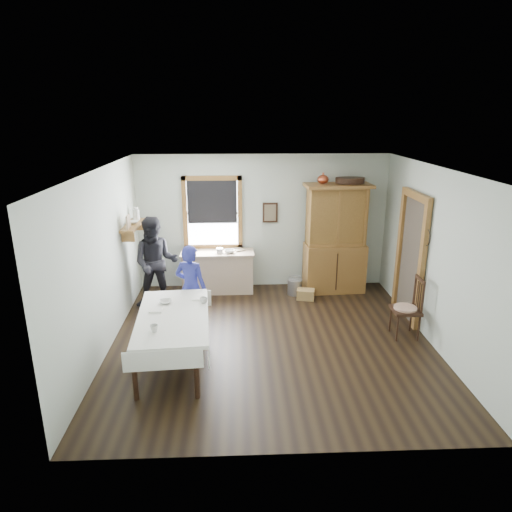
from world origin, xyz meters
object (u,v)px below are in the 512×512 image
figure_dark (156,266)px  wicker_basket (306,294)px  pail (295,287)px  spindle_chair (406,307)px  dining_table (174,340)px  work_counter (218,272)px  china_hutch (335,239)px  woman_blue (191,291)px

figure_dark → wicker_basket: bearing=2.6°
pail → figure_dark: figure_dark is taller
spindle_chair → figure_dark: size_ratio=0.64×
dining_table → wicker_basket: 3.21m
work_counter → figure_dark: bearing=-147.7°
work_counter → wicker_basket: 1.81m
dining_table → work_counter: bearing=79.5°
dining_table → pail: size_ratio=6.19×
wicker_basket → figure_dark: (-2.80, -0.21, 0.69)m
china_hutch → pail: bearing=-170.3°
spindle_chair → dining_table: bearing=-167.4°
pail → woman_blue: bearing=-142.9°
work_counter → dining_table: bearing=-101.3°
woman_blue → pail: bearing=-123.4°
china_hutch → work_counter: bearing=175.2°
china_hutch → spindle_chair: bearing=-73.6°
wicker_basket → figure_dark: figure_dark is taller
work_counter → figure_dark: size_ratio=0.92×
work_counter → pail: bearing=-9.8°
spindle_chair → figure_dark: 4.39m
china_hutch → woman_blue: bearing=-152.4°
work_counter → spindle_chair: (3.07, -2.09, 0.09)m
dining_table → figure_dark: figure_dark is taller
dining_table → spindle_chair: size_ratio=1.91×
spindle_chair → woman_blue: size_ratio=0.74×
pail → woman_blue: 2.44m
dining_table → pail: dining_table is taller
woman_blue → figure_dark: size_ratio=0.86×
work_counter → china_hutch: (2.34, -0.06, 0.67)m
china_hutch → woman_blue: size_ratio=1.60×
china_hutch → dining_table: china_hutch is taller
dining_table → wicker_basket: size_ratio=5.80×
china_hutch → wicker_basket: 1.25m
woman_blue → dining_table: bearing=101.8°
figure_dark → pail: bearing=8.5°
work_counter → figure_dark: 1.35m
spindle_chair → wicker_basket: 2.13m
work_counter → woman_blue: size_ratio=1.07×
dining_table → wicker_basket: bearing=45.9°
china_hutch → spindle_chair: size_ratio=2.16×
wicker_basket → spindle_chair: bearing=-49.4°
work_counter → china_hutch: size_ratio=0.67×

